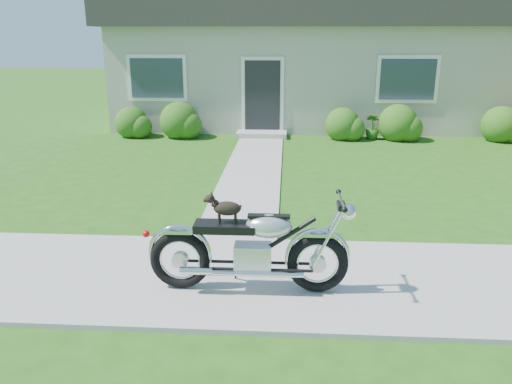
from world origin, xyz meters
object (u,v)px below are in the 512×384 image
(potted_plant_left, at_px, (185,125))
(motorcycle_with_dog, at_px, (253,248))
(house, at_px, (312,55))
(potted_plant_right, at_px, (372,127))

(potted_plant_left, relative_size, motorcycle_with_dog, 0.30)
(house, relative_size, motorcycle_with_dog, 5.67)
(house, xyz_separation_m, potted_plant_left, (-3.68, -3.44, -1.82))
(potted_plant_left, height_order, motorcycle_with_dog, motorcycle_with_dog)
(house, height_order, potted_plant_left, house)
(potted_plant_left, relative_size, potted_plant_right, 0.98)
(house, xyz_separation_m, potted_plant_right, (1.57, -3.44, -1.81))
(potted_plant_right, bearing_deg, potted_plant_left, 180.00)
(potted_plant_left, distance_m, motorcycle_with_dog, 9.26)
(house, xyz_separation_m, motorcycle_with_dog, (-1.14, -12.35, -1.62))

